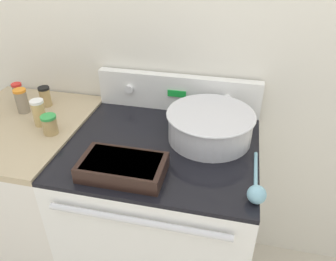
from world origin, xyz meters
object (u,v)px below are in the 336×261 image
spice_jar_green_cap (50,125)px  spice_jar_red_cap (19,94)px  mixing_bowl (210,124)px  casserole_dish (123,166)px  spice_jar_black_cap (45,96)px  spice_jar_white_cap (39,113)px  spice_jar_orange_cap (22,101)px  ladle (256,191)px

spice_jar_green_cap → spice_jar_red_cap: size_ratio=0.77×
mixing_bowl → spice_jar_green_cap: (-0.68, -0.13, -0.02)m
casserole_dish → spice_jar_black_cap: bearing=143.3°
spice_jar_white_cap → spice_jar_black_cap: bearing=113.3°
casserole_dish → spice_jar_black_cap: size_ratio=3.10×
mixing_bowl → spice_jar_red_cap: size_ratio=3.31×
casserole_dish → spice_jar_orange_cap: spice_jar_orange_cap is taller
casserole_dish → spice_jar_green_cap: (-0.40, 0.18, 0.02)m
spice_jar_orange_cap → ladle: bearing=-17.2°
spice_jar_white_cap → spice_jar_orange_cap: 0.17m
spice_jar_black_cap → spice_jar_red_cap: size_ratio=0.89×
spice_jar_orange_cap → spice_jar_black_cap: bearing=49.3°
ladle → casserole_dish: bearing=178.2°
spice_jar_black_cap → casserole_dish: bearing=-36.7°
casserole_dish → spice_jar_white_cap: 0.54m
ladle → spice_jar_white_cap: 1.00m
spice_jar_red_cap → spice_jar_orange_cap: bearing=-46.9°
ladle → spice_jar_black_cap: bearing=157.5°
mixing_bowl → spice_jar_red_cap: mixing_bowl is taller
ladle → spice_jar_red_cap: bearing=160.6°
spice_jar_green_cap → spice_jar_red_cap: bearing=143.7°
spice_jar_black_cap → spice_jar_orange_cap: bearing=-130.7°
casserole_dish → spice_jar_white_cap: spice_jar_white_cap is taller
spice_jar_green_cap → spice_jar_black_cap: spice_jar_black_cap is taller
spice_jar_black_cap → mixing_bowl: bearing=-6.9°
mixing_bowl → spice_jar_white_cap: bearing=-174.4°
mixing_bowl → spice_jar_orange_cap: spice_jar_orange_cap is taller
spice_jar_green_cap → spice_jar_black_cap: (-0.16, 0.23, 0.01)m
spice_jar_orange_cap → spice_jar_red_cap: 0.09m
mixing_bowl → spice_jar_green_cap: bearing=-169.0°
casserole_dish → spice_jar_white_cap: size_ratio=2.55×
casserole_dish → ladle: 0.48m
spice_jar_black_cap → spice_jar_red_cap: (-0.14, -0.02, 0.01)m
spice_jar_orange_cap → casserole_dish: bearing=-27.7°
spice_jar_black_cap → spice_jar_red_cap: bearing=-173.3°
casserole_dish → spice_jar_orange_cap: size_ratio=2.63×
ladle → spice_jar_white_cap: bearing=165.2°
spice_jar_white_cap → spice_jar_orange_cap: size_ratio=1.03×
casserole_dish → spice_jar_black_cap: 0.69m
ladle → spice_jar_red_cap: size_ratio=2.69×
ladle → spice_jar_red_cap: 1.25m
mixing_bowl → spice_jar_green_cap: size_ratio=4.31×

